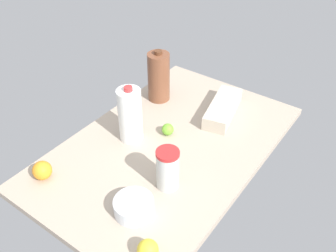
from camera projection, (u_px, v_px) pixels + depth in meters
countertop at (168, 147)px, 163.92cm from camera, size 120.00×76.00×3.00cm
milk_jug at (130, 115)px, 159.12cm from camera, size 10.30×10.30×26.35cm
tumbler_cup at (168, 169)px, 138.63cm from camera, size 8.83×8.83×17.08cm
egg_carton at (223, 109)px, 178.56cm from camera, size 32.87×17.76×6.63cm
mixing_bowl at (134, 207)px, 131.80cm from camera, size 14.37×14.37×5.72cm
chocolate_milk_jug at (159, 77)px, 184.11cm from camera, size 10.91×10.91×26.66cm
orange_far_back at (42, 170)px, 144.81cm from camera, size 7.58×7.58×7.58cm
lemon_beside_bowl at (148, 250)px, 117.23cm from camera, size 6.98×6.98×6.98cm
lime_by_jug at (168, 129)px, 166.88cm from camera, size 5.39×5.39×5.39cm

